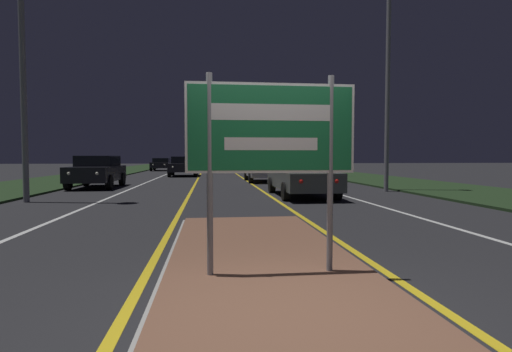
% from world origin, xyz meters
% --- Properties ---
extents(ground_plane, '(160.00, 160.00, 0.00)m').
position_xyz_m(ground_plane, '(0.00, 0.00, 0.00)').
color(ground_plane, '#232326').
extents(median_island, '(2.57, 8.62, 0.10)m').
position_xyz_m(median_island, '(0.00, 1.06, 0.04)').
color(median_island, '#999993').
rests_on(median_island, ground_plane).
extents(verge_left, '(5.00, 100.00, 0.08)m').
position_xyz_m(verge_left, '(-9.50, 20.00, 0.04)').
color(verge_left, '#1E3319').
rests_on(verge_left, ground_plane).
extents(verge_right, '(5.00, 100.00, 0.08)m').
position_xyz_m(verge_right, '(9.50, 20.00, 0.04)').
color(verge_right, '#1E3319').
rests_on(verge_right, ground_plane).
extents(centre_line_yellow_left, '(0.12, 70.00, 0.01)m').
position_xyz_m(centre_line_yellow_left, '(-1.48, 25.00, 0.00)').
color(centre_line_yellow_left, gold).
rests_on(centre_line_yellow_left, ground_plane).
extents(centre_line_yellow_right, '(0.12, 70.00, 0.01)m').
position_xyz_m(centre_line_yellow_right, '(1.48, 25.00, 0.00)').
color(centre_line_yellow_right, gold).
rests_on(centre_line_yellow_right, ground_plane).
extents(lane_line_white_left, '(0.12, 70.00, 0.01)m').
position_xyz_m(lane_line_white_left, '(-4.20, 25.00, 0.00)').
color(lane_line_white_left, silver).
rests_on(lane_line_white_left, ground_plane).
extents(lane_line_white_right, '(0.12, 70.00, 0.01)m').
position_xyz_m(lane_line_white_right, '(4.20, 25.00, 0.00)').
color(lane_line_white_right, silver).
rests_on(lane_line_white_right, ground_plane).
extents(edge_line_white_left, '(0.10, 70.00, 0.01)m').
position_xyz_m(edge_line_white_left, '(-7.20, 25.00, 0.00)').
color(edge_line_white_left, silver).
rests_on(edge_line_white_left, ground_plane).
extents(edge_line_white_right, '(0.10, 70.00, 0.01)m').
position_xyz_m(edge_line_white_right, '(7.20, 25.00, 0.00)').
color(edge_line_white_right, silver).
rests_on(edge_line_white_right, ground_plane).
extents(highway_sign, '(1.94, 0.07, 2.27)m').
position_xyz_m(highway_sign, '(0.00, 1.05, 1.67)').
color(highway_sign, gray).
rests_on(highway_sign, median_island).
extents(streetlight_right_near, '(0.49, 0.49, 10.74)m').
position_xyz_m(streetlight_right_near, '(6.50, 12.19, 6.54)').
color(streetlight_right_near, gray).
rests_on(streetlight_right_near, ground_plane).
extents(car_receding_0, '(1.93, 4.78, 1.45)m').
position_xyz_m(car_receding_0, '(2.60, 10.65, 0.76)').
color(car_receding_0, '#4C514C').
rests_on(car_receding_0, ground_plane).
extents(car_receding_1, '(1.98, 4.37, 1.40)m').
position_xyz_m(car_receding_1, '(2.37, 19.14, 0.74)').
color(car_receding_1, '#B7B7BC').
rests_on(car_receding_1, ground_plane).
extents(car_approaching_0, '(1.94, 4.14, 1.48)m').
position_xyz_m(car_approaching_0, '(-5.90, 15.75, 0.78)').
color(car_approaching_0, black).
rests_on(car_approaching_0, ground_plane).
extents(car_approaching_1, '(2.01, 4.33, 1.44)m').
position_xyz_m(car_approaching_1, '(-2.64, 26.38, 0.77)').
color(car_approaching_1, black).
rests_on(car_approaching_1, ground_plane).
extents(car_approaching_2, '(1.93, 4.07, 1.28)m').
position_xyz_m(car_approaching_2, '(-5.64, 38.19, 0.68)').
color(car_approaching_2, black).
rests_on(car_approaching_2, ground_plane).
extents(warning_sign, '(0.60, 0.06, 2.33)m').
position_xyz_m(warning_sign, '(8.58, 23.07, 1.48)').
color(warning_sign, gray).
rests_on(warning_sign, verge_right).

